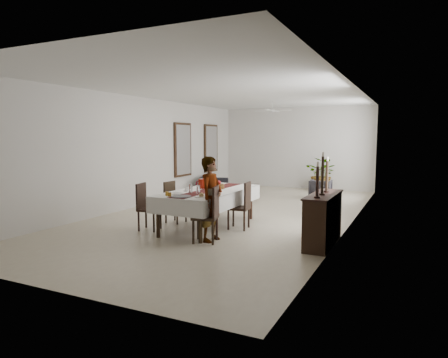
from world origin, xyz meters
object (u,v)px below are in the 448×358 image
at_px(dining_table_top, 209,192).
at_px(red_pitcher, 202,184).
at_px(sofa, 214,184).
at_px(sideboard_body, 323,220).
at_px(woman, 211,199).

xyz_separation_m(dining_table_top, red_pitcher, (-0.28, 0.17, 0.15)).
relative_size(dining_table_top, sofa, 1.26).
height_order(red_pitcher, sofa, red_pitcher).
bearing_deg(red_pitcher, sofa, 114.22).
bearing_deg(dining_table_top, sideboard_body, -7.10).
distance_m(woman, sideboard_body, 2.17).
distance_m(dining_table_top, red_pitcher, 0.36).
relative_size(dining_table_top, sideboard_body, 1.71).
bearing_deg(sideboard_body, dining_table_top, 172.42).
bearing_deg(dining_table_top, sofa, 116.49).
height_order(red_pitcher, woman, woman).
height_order(woman, sideboard_body, woman).
distance_m(dining_table_top, sofa, 5.90).
height_order(dining_table_top, sofa, dining_table_top).
relative_size(red_pitcher, woman, 0.13).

